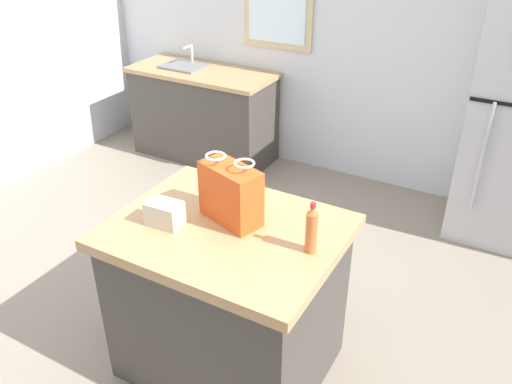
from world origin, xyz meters
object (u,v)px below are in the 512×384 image
(shopping_bag, at_px, (231,193))
(kitchen_island, at_px, (228,299))
(bottle, at_px, (311,230))
(small_box, at_px, (165,214))

(shopping_bag, bearing_deg, kitchen_island, -78.34)
(shopping_bag, distance_m, bottle, 0.46)
(kitchen_island, distance_m, small_box, 0.60)
(shopping_bag, bearing_deg, small_box, -142.68)
(small_box, xyz_separation_m, bottle, (0.72, 0.15, 0.05))
(kitchen_island, height_order, small_box, small_box)
(shopping_bag, distance_m, small_box, 0.34)
(kitchen_island, relative_size, bottle, 4.37)
(kitchen_island, relative_size, small_box, 6.59)
(small_box, relative_size, bottle, 0.66)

